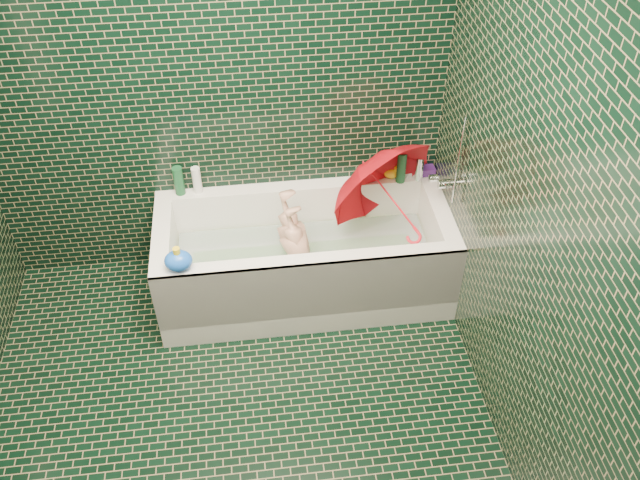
{
  "coord_description": "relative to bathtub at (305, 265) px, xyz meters",
  "views": [
    {
      "loc": [
        0.17,
        -1.88,
        3.04
      ],
      "look_at": [
        0.52,
        0.82,
        0.57
      ],
      "focal_mm": 38.0,
      "sensor_mm": 36.0,
      "label": 1
    }
  ],
  "objects": [
    {
      "name": "soap_bottle_c",
      "position": [
        0.64,
        0.34,
        0.34
      ],
      "size": [
        0.16,
        0.16,
        0.18
      ],
      "primitive_type": "imported",
      "rotation": [
        0.0,
        0.0,
        0.13
      ],
      "color": "#154C28",
      "rests_on": "bathtub"
    },
    {
      "name": "child",
      "position": [
        -0.03,
        -0.01,
        0.1
      ],
      "size": [
        0.86,
        0.34,
        0.31
      ],
      "primitive_type": "imported",
      "rotation": [
        -1.43,
        0.0,
        -1.53
      ],
      "color": "tan",
      "rests_on": "bathtub"
    },
    {
      "name": "soap_bottle_b",
      "position": [
        0.8,
        0.32,
        0.34
      ],
      "size": [
        0.1,
        0.11,
        0.21
      ],
      "primitive_type": "imported",
      "rotation": [
        0.0,
        0.0,
        0.09
      ],
      "color": "#4F2079",
      "rests_on": "bathtub"
    },
    {
      "name": "bath_toy",
      "position": [
        -0.69,
        -0.3,
        0.4
      ],
      "size": [
        0.18,
        0.16,
        0.14
      ],
      "rotation": [
        0.0,
        0.0,
        0.31
      ],
      "color": "blue",
      "rests_on": "bathtub"
    },
    {
      "name": "bath_mat",
      "position": [
        0.0,
        0.02,
        -0.06
      ],
      "size": [
        1.35,
        0.47,
        0.01
      ],
      "primitive_type": "cube",
      "color": "green",
      "rests_on": "bathtub"
    },
    {
      "name": "wall_right",
      "position": [
        0.85,
        -1.01,
        1.04
      ],
      "size": [
        0.0,
        2.8,
        2.8
      ],
      "primitive_type": "plane",
      "rotation": [
        1.57,
        0.0,
        -1.57
      ],
      "color": "black",
      "rests_on": "floor"
    },
    {
      "name": "umbrella",
      "position": [
        0.51,
        0.05,
        0.41
      ],
      "size": [
        0.98,
        1.04,
        1.0
      ],
      "primitive_type": "imported",
      "rotation": [
        0.45,
        -0.39,
        0.36
      ],
      "color": "red",
      "rests_on": "bathtub"
    },
    {
      "name": "bottle_left_short",
      "position": [
        -0.59,
        0.36,
        0.42
      ],
      "size": [
        0.05,
        0.05,
        0.17
      ],
      "primitive_type": "cylinder",
      "rotation": [
        0.0,
        0.0,
        -0.04
      ],
      "color": "white",
      "rests_on": "bathtub"
    },
    {
      "name": "bottle_right_pump",
      "position": [
        0.73,
        0.31,
        0.42
      ],
      "size": [
        0.06,
        0.06,
        0.16
      ],
      "primitive_type": "cylinder",
      "rotation": [
        0.0,
        0.0,
        -0.13
      ],
      "color": "silver",
      "rests_on": "bathtub"
    },
    {
      "name": "faucet",
      "position": [
        0.81,
        0.01,
        0.56
      ],
      "size": [
        0.18,
        0.19,
        0.55
      ],
      "color": "silver",
      "rests_on": "wall_right"
    },
    {
      "name": "bottle_left_tall",
      "position": [
        -0.7,
        0.35,
        0.43
      ],
      "size": [
        0.08,
        0.08,
        0.18
      ],
      "primitive_type": "cylinder",
      "rotation": [
        0.0,
        0.0,
        0.35
      ],
      "color": "#154C28",
      "rests_on": "bathtub"
    },
    {
      "name": "rubber_duck",
      "position": [
        0.58,
        0.34,
        0.38
      ],
      "size": [
        0.13,
        0.11,
        0.1
      ],
      "rotation": [
        0.0,
        0.0,
        -0.43
      ],
      "color": "yellow",
      "rests_on": "bathtub"
    },
    {
      "name": "wall_back",
      "position": [
        -0.45,
        0.39,
        1.04
      ],
      "size": [
        2.8,
        0.0,
        2.8
      ],
      "primitive_type": "plane",
      "rotation": [
        1.57,
        0.0,
        0.0
      ],
      "color": "black",
      "rests_on": "floor"
    },
    {
      "name": "soap_bottle_a",
      "position": [
        0.69,
        0.32,
        0.34
      ],
      "size": [
        0.12,
        0.12,
        0.24
      ],
      "primitive_type": "imported",
      "rotation": [
        0.0,
        0.0,
        0.33
      ],
      "color": "white",
      "rests_on": "bathtub"
    },
    {
      "name": "bathtub",
      "position": [
        0.0,
        0.0,
        0.0
      ],
      "size": [
        1.7,
        0.75,
        0.55
      ],
      "color": "white",
      "rests_on": "floor"
    },
    {
      "name": "floor",
      "position": [
        -0.45,
        -1.01,
        -0.21
      ],
      "size": [
        2.8,
        2.8,
        0.0
      ],
      "primitive_type": "plane",
      "color": "black",
      "rests_on": "ground"
    },
    {
      "name": "water",
      "position": [
        0.0,
        0.02,
        0.09
      ],
      "size": [
        1.48,
        0.53,
        0.0
      ],
      "primitive_type": "cube",
      "color": "silver",
      "rests_on": "bathtub"
    },
    {
      "name": "bottle_right_tall",
      "position": [
        0.62,
        0.31,
        0.44
      ],
      "size": [
        0.07,
        0.07,
        0.21
      ],
      "primitive_type": "cylinder",
      "rotation": [
        0.0,
        0.0,
        0.38
      ],
      "color": "#154C28",
      "rests_on": "bathtub"
    }
  ]
}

